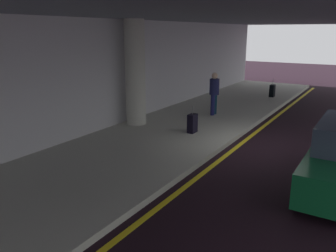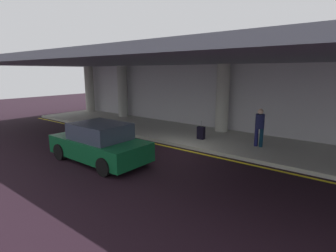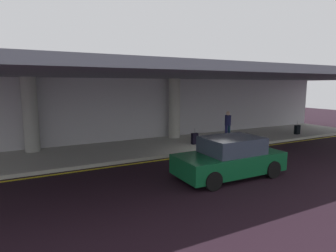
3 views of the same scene
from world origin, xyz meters
name	(u,v)px [view 2 (image 2 of 3)]	position (x,y,z in m)	size (l,w,h in m)	color
ground_plane	(170,153)	(0.00, 0.00, 0.00)	(60.00, 60.00, 0.00)	black
sidewalk	(207,138)	(0.00, 3.10, 0.07)	(26.00, 4.20, 0.15)	#A9AA9E
lane_stripe_yellow	(180,149)	(0.00, 0.75, 0.00)	(26.00, 0.14, 0.01)	yellow
support_column_far_left	(90,89)	(-12.00, 4.66, 1.97)	(0.71, 0.71, 3.65)	#B0B1A3
support_column_left_mid	(123,91)	(-8.00, 4.66, 1.97)	(0.71, 0.71, 3.65)	#A5A79E
support_column_center	(223,98)	(0.00, 4.66, 1.97)	(0.71, 0.71, 3.65)	#B0B0A3
ceiling_overhang	(204,60)	(0.00, 2.60, 3.95)	(28.00, 13.20, 0.30)	slate
terminal_back_wall	(228,99)	(0.00, 5.35, 1.90)	(26.00, 0.30, 3.80)	#BBBBBF
car_dark_green	(99,143)	(-1.50, -2.45, 0.71)	(4.10, 1.92, 1.50)	#0E4B27
traveler_with_luggage	(260,125)	(2.74, 2.85, 1.11)	(0.38, 0.38, 1.68)	#151648
suitcase_upright_primary	(201,133)	(0.06, 2.40, 0.46)	(0.36, 0.22, 0.90)	black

